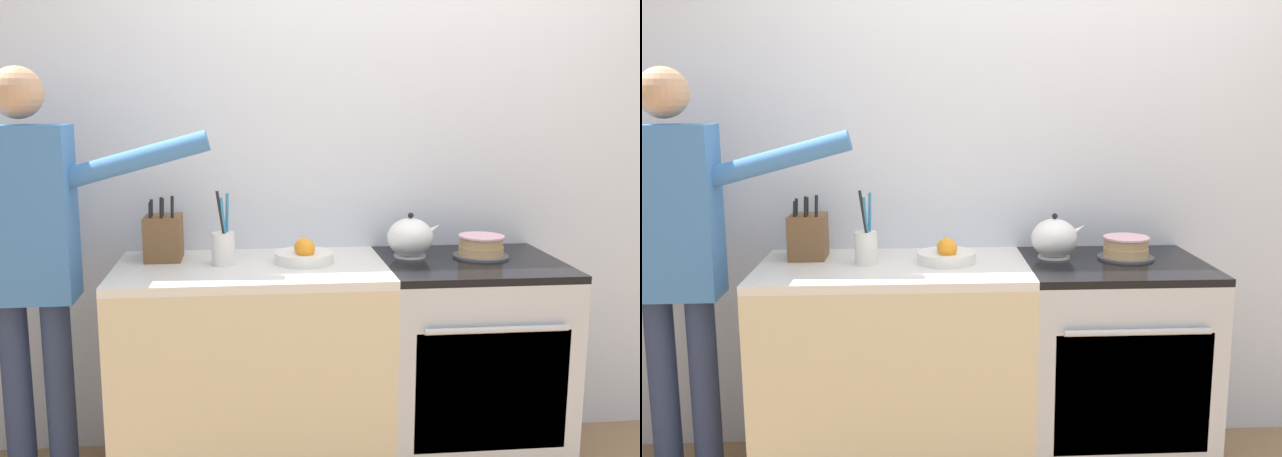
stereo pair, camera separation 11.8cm
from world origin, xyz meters
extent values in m
cube|color=silver|center=(0.00, 0.65, 1.30)|extent=(8.00, 0.04, 2.60)
cube|color=beige|center=(-0.64, 0.31, 0.43)|extent=(1.08, 0.63, 0.87)
cube|color=silver|center=(-0.64, 0.31, 0.89)|extent=(1.08, 0.63, 0.03)
cube|color=#B7BABF|center=(0.27, 0.31, 0.44)|extent=(0.73, 0.63, 0.87)
cube|color=black|center=(0.27, 0.01, 0.46)|extent=(0.60, 0.01, 0.48)
cylinder|color=#B7BABF|center=(0.27, -0.02, 0.71)|extent=(0.55, 0.02, 0.02)
cube|color=black|center=(0.27, 0.31, 0.89)|extent=(0.73, 0.63, 0.03)
cylinder|color=#4C4C51|center=(0.33, 0.37, 0.91)|extent=(0.23, 0.23, 0.01)
cylinder|color=tan|center=(0.33, 0.37, 0.93)|extent=(0.19, 0.19, 0.04)
cylinder|color=tan|center=(0.33, 0.37, 0.97)|extent=(0.18, 0.18, 0.04)
cylinder|color=#EFB2C1|center=(0.33, 0.37, 0.99)|extent=(0.19, 0.19, 0.01)
cylinder|color=white|center=(0.03, 0.41, 0.91)|extent=(0.13, 0.13, 0.01)
ellipsoid|color=white|center=(0.03, 0.41, 0.98)|extent=(0.19, 0.19, 0.16)
cone|color=white|center=(0.12, 0.41, 1.01)|extent=(0.10, 0.04, 0.08)
sphere|color=black|center=(0.03, 0.41, 1.08)|extent=(0.02, 0.02, 0.02)
cube|color=brown|center=(-0.99, 0.46, 0.99)|extent=(0.15, 0.18, 0.18)
cylinder|color=black|center=(-1.04, 0.42, 1.12)|extent=(0.01, 0.03, 0.07)
cylinder|color=black|center=(-0.99, 0.41, 1.13)|extent=(0.01, 0.04, 0.08)
cylinder|color=black|center=(-0.95, 0.41, 1.13)|extent=(0.01, 0.04, 0.09)
cylinder|color=black|center=(-1.04, 0.46, 1.12)|extent=(0.01, 0.03, 0.07)
cylinder|color=black|center=(-0.99, 0.46, 1.12)|extent=(0.01, 0.04, 0.08)
cylinder|color=silver|center=(-0.74, 0.34, 0.97)|extent=(0.09, 0.09, 0.13)
cylinder|color=teal|center=(-0.73, 0.34, 1.07)|extent=(0.02, 0.04, 0.24)
cylinder|color=teal|center=(-0.74, 0.32, 1.06)|extent=(0.03, 0.02, 0.23)
cylinder|color=black|center=(-0.75, 0.32, 1.08)|extent=(0.05, 0.01, 0.25)
cylinder|color=silver|center=(-0.42, 0.34, 0.92)|extent=(0.24, 0.24, 0.04)
sphere|color=orange|center=(-0.42, 0.34, 0.97)|extent=(0.08, 0.08, 0.08)
sphere|color=orange|center=(-0.42, 0.30, 0.97)|extent=(0.08, 0.08, 0.08)
cylinder|color=#283351|center=(-1.55, 0.25, 0.40)|extent=(0.11, 0.11, 0.80)
cylinder|color=#283351|center=(-1.39, 0.25, 0.40)|extent=(0.11, 0.11, 0.80)
cube|color=#3D70AD|center=(-1.47, 0.25, 1.13)|extent=(0.34, 0.20, 0.66)
cylinder|color=#3D70AD|center=(-1.06, 0.25, 1.33)|extent=(0.56, 0.08, 0.22)
sphere|color=tan|center=(-1.47, 0.25, 1.58)|extent=(0.19, 0.19, 0.19)
camera|label=1|loc=(-0.64, -2.47, 1.56)|focal=40.00mm
camera|label=2|loc=(-0.52, -2.48, 1.56)|focal=40.00mm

